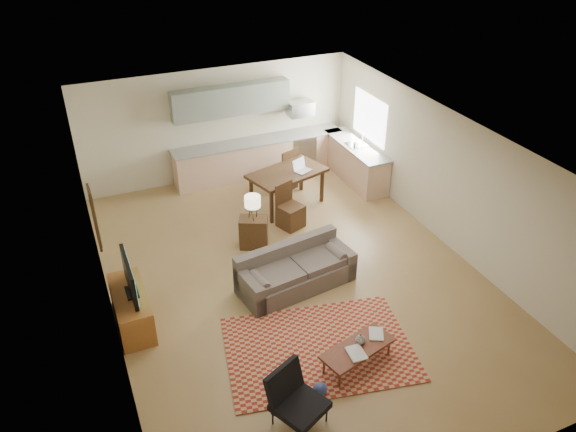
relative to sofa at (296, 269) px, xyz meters
name	(u,v)px	position (x,y,z in m)	size (l,w,h in m)	color
room	(295,214)	(0.08, 0.27, 0.97)	(9.00, 9.00, 9.00)	olive
kitchen_counter_back	(259,157)	(0.98, 4.45, 0.08)	(4.26, 0.64, 0.92)	tan
kitchen_counter_right	(355,162)	(3.01, 3.27, 0.08)	(0.64, 2.26, 0.92)	tan
kitchen_range	(300,150)	(2.08, 4.45, 0.07)	(0.62, 0.62, 0.90)	#A5A8AD
kitchen_microwave	(300,108)	(2.08, 4.47, 1.17)	(0.62, 0.40, 0.35)	#A5A8AD
upper_cabinets	(231,100)	(0.38, 4.60, 1.57)	(2.80, 0.34, 0.70)	gray
window_right	(370,118)	(3.31, 3.27, 1.17)	(0.02, 1.40, 1.05)	white
wall_art_left	(95,218)	(-3.13, 1.17, 1.17)	(0.06, 0.42, 1.10)	olive
triptych	(213,109)	(-0.02, 4.74, 1.37)	(1.70, 0.04, 0.50)	#F3E6BF
rug	(319,349)	(-0.32, -1.60, -0.37)	(2.89, 2.00, 0.02)	maroon
sofa	(296,269)	(0.00, 0.00, 0.00)	(2.18, 0.95, 0.76)	brown
coffee_table	(357,356)	(0.07, -2.11, -0.20)	(1.19, 0.47, 0.36)	#542618
book_a	(349,355)	(-0.14, -2.22, -0.01)	(0.26, 0.34, 0.03)	maroon
book_b	(369,333)	(0.37, -1.93, -0.01)	(0.33, 0.37, 0.02)	navy
vase	(361,338)	(0.15, -2.04, 0.06)	(0.16, 0.16, 0.16)	black
armchair	(300,402)	(-1.16, -2.74, 0.03)	(0.72, 0.72, 0.83)	black
tv_credenza	(132,309)	(-2.88, 0.16, -0.06)	(0.52, 1.36, 0.63)	brown
tv	(129,277)	(-2.83, 0.16, 0.56)	(0.10, 1.05, 0.63)	black
console_table	(254,232)	(-0.25, 1.51, -0.06)	(0.55, 0.37, 0.64)	#321E10
table_lamp	(253,207)	(-0.25, 1.51, 0.52)	(0.31, 0.31, 0.51)	beige
dining_table	(287,189)	(1.00, 2.74, 0.04)	(1.67, 0.96, 0.85)	#321E10
dining_chair_near	(291,206)	(0.72, 1.90, 0.11)	(0.46, 0.48, 0.97)	#321E10
dining_chair_far	(284,168)	(1.27, 3.58, 0.13)	(0.49, 0.51, 1.02)	#321E10
laptop	(303,166)	(1.33, 2.63, 0.60)	(0.36, 0.27, 0.27)	#A5A8AD
soap_bottle	(356,144)	(2.91, 3.13, 0.64)	(0.10, 0.10, 0.19)	#F3E6BF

